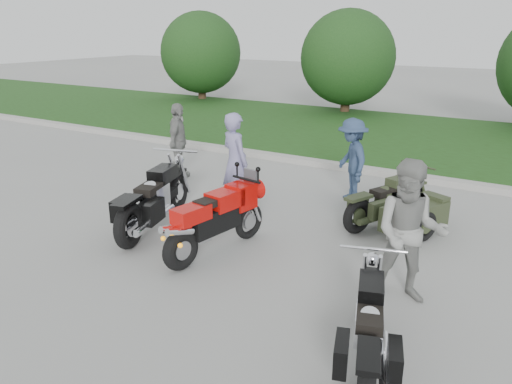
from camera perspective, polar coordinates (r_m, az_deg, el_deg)
The scene contains 13 objects.
ground at distance 7.46m, azimuth -6.63°, elevation -8.52°, with size 80.00×80.00×0.00m, color #999994.
curb at distance 12.40m, azimuth 10.37°, elevation 2.78°, with size 60.00×0.30×0.15m, color #9F9D96.
grass_strip at distance 16.26m, azimuth 15.66°, elevation 6.11°, with size 60.00×8.00×0.14m, color #245A1F.
tree_far_left at distance 23.48m, azimuth -6.33°, elevation 15.55°, with size 3.60×3.60×4.00m.
tree_mid_left at distance 20.07m, azimuth 10.43°, elevation 14.87°, with size 3.60×3.60×4.00m.
sportbike_red at distance 7.62m, azimuth -4.76°, elevation -3.04°, with size 0.60×2.10×1.00m.
cruiser_left at distance 8.73m, azimuth -11.70°, elevation -1.07°, with size 0.89×2.53×0.99m.
cruiser_right at distance 5.36m, azimuth 12.79°, elevation -15.49°, with size 0.84×2.09×0.83m.
cruiser_sidecar at distance 8.84m, azimuth 16.31°, elevation -2.04°, with size 1.53×2.00×0.82m.
person_stripe at distance 9.41m, azimuth -2.40°, elevation 3.46°, with size 0.68×0.45×1.87m, color #8580AE.
person_grey at distance 6.50m, azimuth 17.15°, elevation -4.47°, with size 0.91×0.71×1.86m, color gray.
person_denim at distance 10.11m, azimuth 10.87°, elevation 3.62°, with size 1.08×0.62×1.67m, color navy.
person_back at distance 11.55m, azimuth -8.88°, elevation 5.75°, with size 1.01×0.42×1.73m, color gray.
Camera 1 is at (4.12, -5.22, 3.38)m, focal length 35.00 mm.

